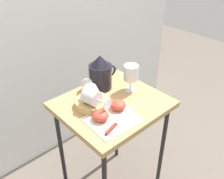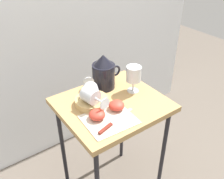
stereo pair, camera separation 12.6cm
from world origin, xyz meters
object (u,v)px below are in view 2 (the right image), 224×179
at_px(wine_glass_upright, 134,75).
at_px(table, 112,114).
at_px(pitcher, 104,75).
at_px(knife, 111,124).
at_px(basket_tray, 92,101).
at_px(apple_half_left, 97,115).
at_px(wine_glass_tipped_near, 91,96).
at_px(wine_glass_tipped_far, 91,92).
at_px(apple_half_right, 117,105).

bearing_deg(wine_glass_upright, table, -172.73).
bearing_deg(pitcher, knife, -118.37).
xyz_separation_m(table, knife, (-0.11, -0.15, 0.09)).
relative_size(basket_tray, apple_half_left, 2.19).
height_order(basket_tray, knife, basket_tray).
height_order(basket_tray, wine_glass_tipped_near, wine_glass_tipped_near).
relative_size(basket_tray, wine_glass_upright, 1.13).
distance_m(wine_glass_upright, wine_glass_tipped_near, 0.27).
xyz_separation_m(wine_glass_tipped_far, apple_half_left, (-0.04, -0.12, -0.05)).
distance_m(basket_tray, apple_half_left, 0.12).
relative_size(basket_tray, wine_glass_tipped_near, 1.14).
bearing_deg(wine_glass_tipped_far, pitcher, 34.69).
bearing_deg(wine_glass_tipped_far, apple_half_right, -56.77).
xyz_separation_m(wine_glass_tipped_far, apple_half_right, (0.08, -0.11, -0.05)).
bearing_deg(wine_glass_upright, wine_glass_tipped_far, 172.83).
xyz_separation_m(table, basket_tray, (-0.09, 0.05, 0.09)).
height_order(table, wine_glass_tipped_far, wine_glass_tipped_far).
distance_m(wine_glass_upright, apple_half_left, 0.32).
xyz_separation_m(apple_half_left, knife, (0.03, -0.08, -0.02)).
distance_m(apple_half_left, apple_half_right, 0.12).
bearing_deg(wine_glass_tipped_near, wine_glass_tipped_far, 56.88).
relative_size(wine_glass_tipped_near, knife, 0.64).
distance_m(wine_glass_upright, apple_half_right, 0.21).
distance_m(table, apple_half_left, 0.18).
xyz_separation_m(pitcher, apple_half_right, (-0.07, -0.21, -0.05)).
xyz_separation_m(table, pitcher, (0.05, 0.15, 0.16)).
distance_m(wine_glass_tipped_near, knife, 0.18).
relative_size(table, wine_glass_tipped_far, 4.57).
relative_size(table, knife, 3.06).
bearing_deg(table, knife, -126.65).
distance_m(apple_half_right, knife, 0.13).
bearing_deg(table, wine_glass_tipped_near, 169.24).
bearing_deg(knife, wine_glass_upright, 32.03).
xyz_separation_m(basket_tray, pitcher, (0.15, 0.10, 0.06)).
distance_m(basket_tray, wine_glass_upright, 0.27).
xyz_separation_m(basket_tray, knife, (-0.02, -0.19, -0.01)).
height_order(pitcher, wine_glass_upright, pitcher).
relative_size(table, apple_half_left, 9.13).
bearing_deg(apple_half_right, basket_tray, 124.82).
height_order(table, pitcher, pitcher).
distance_m(pitcher, knife, 0.35).
distance_m(table, basket_tray, 0.14).
bearing_deg(basket_tray, wine_glass_upright, -6.22).
relative_size(wine_glass_upright, wine_glass_tipped_near, 1.01).
distance_m(pitcher, apple_half_right, 0.23).
height_order(basket_tray, apple_half_right, apple_half_right).
relative_size(wine_glass_upright, apple_half_left, 1.94).
relative_size(apple_half_left, apple_half_right, 1.00).
xyz_separation_m(wine_glass_tipped_near, wine_glass_tipped_far, (0.02, 0.03, 0.00)).
bearing_deg(wine_glass_tipped_near, knife, -89.06).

